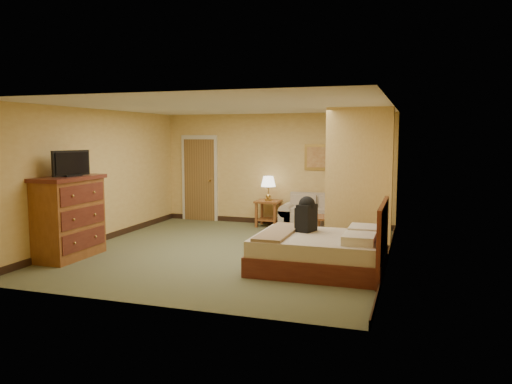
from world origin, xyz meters
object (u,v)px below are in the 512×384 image
at_px(coffee_table, 331,223).
at_px(loveseat, 317,218).
at_px(bed, 323,251).
at_px(dresser, 68,217).

bearing_deg(coffee_table, loveseat, 119.91).
relative_size(coffee_table, bed, 0.34).
relative_size(loveseat, bed, 0.79).
xyz_separation_m(dresser, bed, (4.29, 0.55, -0.41)).
distance_m(dresser, bed, 4.35).
relative_size(dresser, bed, 0.70).
height_order(loveseat, coffee_table, loveseat).
bearing_deg(dresser, bed, 7.33).
bearing_deg(dresser, loveseat, 47.35).
height_order(loveseat, dresser, dresser).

